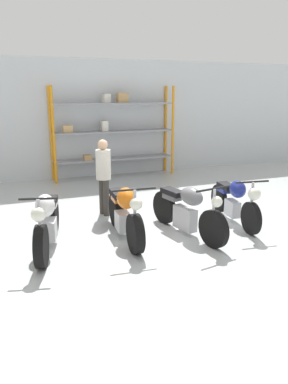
% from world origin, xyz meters
% --- Properties ---
extents(ground_plane, '(30.00, 30.00, 0.00)m').
position_xyz_m(ground_plane, '(0.00, 0.00, 0.00)').
color(ground_plane, '#B2B7B7').
extents(back_wall, '(30.00, 0.08, 3.60)m').
position_xyz_m(back_wall, '(0.00, 5.39, 1.80)').
color(back_wall, silver).
rests_on(back_wall, ground_plane).
extents(shelving_rack, '(3.85, 0.63, 2.80)m').
position_xyz_m(shelving_rack, '(0.75, 5.02, 1.52)').
color(shelving_rack, orange).
rests_on(shelving_rack, ground_plane).
extents(motorcycle_white, '(0.81, 2.17, 1.09)m').
position_xyz_m(motorcycle_white, '(-1.94, -0.03, 0.48)').
color(motorcycle_white, black).
rests_on(motorcycle_white, ground_plane).
extents(motorcycle_orange, '(0.72, 2.08, 1.10)m').
position_xyz_m(motorcycle_orange, '(-0.56, -0.09, 0.49)').
color(motorcycle_orange, black).
rests_on(motorcycle_orange, ground_plane).
extents(motorcycle_grey, '(0.73, 2.13, 1.05)m').
position_xyz_m(motorcycle_grey, '(0.58, -0.33, 0.48)').
color(motorcycle_grey, black).
rests_on(motorcycle_grey, ground_plane).
extents(motorcycle_blue, '(0.66, 2.03, 1.02)m').
position_xyz_m(motorcycle_blue, '(1.79, -0.10, 0.49)').
color(motorcycle_blue, black).
rests_on(motorcycle_blue, ground_plane).
extents(person_browsing, '(0.39, 0.39, 1.64)m').
position_xyz_m(person_browsing, '(-0.55, 1.38, 0.97)').
color(person_browsing, '#38332D').
rests_on(person_browsing, ground_plane).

